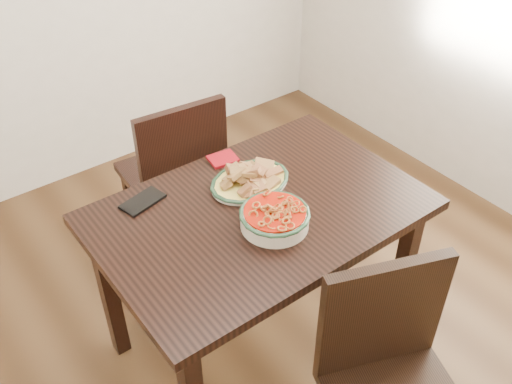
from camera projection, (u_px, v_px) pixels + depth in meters
floor at (252, 363)px, 2.44m from camera, size 3.50×3.50×0.00m
dining_table at (259, 228)px, 2.14m from camera, size 1.18×0.79×0.75m
chair_far at (176, 171)px, 2.68m from camera, size 0.46×0.46×0.89m
chair_near at (390, 375)px, 1.82m from camera, size 0.54×0.54×0.89m
fish_plate at (250, 175)px, 2.16m from camera, size 0.32×0.25×0.11m
noodle_bowl at (275, 216)px, 1.98m from camera, size 0.25×0.25×0.08m
smartphone at (143, 201)px, 2.10m from camera, size 0.18×0.12×0.01m
napkin at (223, 159)px, 2.31m from camera, size 0.12×0.11×0.01m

